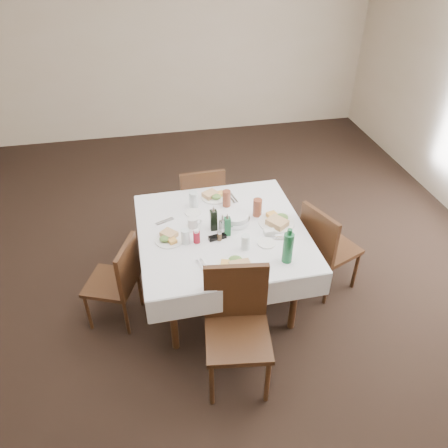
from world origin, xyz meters
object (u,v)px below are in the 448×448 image
water_n (194,199)px  water_s (246,242)px  oil_cruet_dark (214,219)px  water_e (257,209)px  chair_east (325,245)px  water_w (185,236)px  chair_north (201,201)px  oil_cruet_green (227,226)px  coffee_mug (193,224)px  chair_south (237,320)px  dining_table (222,237)px  green_bottle (288,247)px  bread_basket (236,218)px  chair_west (119,278)px  ketchup_bottle (197,237)px

water_n → water_s: bearing=-64.8°
oil_cruet_dark → water_e: bearing=17.9°
chair_east → water_w: chair_east is taller
chair_north → oil_cruet_dark: oil_cruet_dark is taller
chair_east → water_n: (-1.09, 0.46, 0.32)m
water_w → oil_cruet_dark: 0.29m
oil_cruet_green → coffee_mug: bearing=150.5°
chair_south → water_n: bearing=96.2°
chair_south → oil_cruet_green: (0.08, 0.72, 0.30)m
dining_table → green_bottle: green_bottle is taller
chair_east → bread_basket: size_ratio=3.74×
water_e → water_w: 0.71m
water_s → oil_cruet_green: oil_cruet_green is taller
chair_west → water_e: size_ratio=6.77×
water_e → ketchup_bottle: water_e is taller
water_n → bread_basket: size_ratio=0.62×
water_n → coffee_mug: 0.32m
water_s → chair_west: bearing=170.2°
water_s → water_e: (0.21, 0.43, -0.00)m
dining_table → water_n: size_ratio=9.39×
coffee_mug → chair_west: bearing=-165.2°
water_n → bread_basket: 0.44m
dining_table → green_bottle: size_ratio=4.72×
chair_north → coffee_mug: size_ratio=6.48×
bread_basket → water_w: bearing=-156.5°
chair_west → coffee_mug: coffee_mug is taller
dining_table → coffee_mug: bearing=162.6°
chair_south → chair_east: size_ratio=1.07×
coffee_mug → ketchup_bottle: bearing=-89.4°
chair_west → water_w: water_w is taller
chair_south → oil_cruet_green: size_ratio=4.58×
chair_south → oil_cruet_dark: bearing=91.1°
water_n → oil_cruet_green: 0.51m
water_s → water_w: water_w is taller
oil_cruet_green → ketchup_bottle: 0.26m
ketchup_bottle → chair_north: bearing=79.2°
water_e → bread_basket: 0.22m
water_n → oil_cruet_dark: (0.11, -0.37, 0.03)m
dining_table → ketchup_bottle: (-0.23, -0.12, 0.13)m
oil_cruet_dark → ketchup_bottle: (-0.16, -0.14, -0.04)m
coffee_mug → oil_cruet_green: bearing=-29.5°
chair_south → water_e: (0.39, 0.95, 0.27)m
chair_west → oil_cruet_green: oil_cruet_green is taller
water_n → water_s: size_ratio=1.20×
water_n → oil_cruet_green: oil_cruet_green is taller
water_w → chair_east: bearing=1.7°
water_w → green_bottle: (0.72, -0.37, 0.07)m
chair_north → water_s: bearing=-80.4°
water_s → coffee_mug: size_ratio=0.87×
chair_north → water_n: (-0.13, -0.43, 0.31)m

